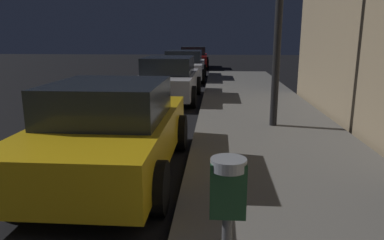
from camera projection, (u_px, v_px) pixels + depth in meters
parking_meter at (227, 215)px, 1.91m from camera, size 0.19×0.19×1.32m
car_yellow_cab at (111, 130)px, 5.44m from camera, size 2.08×4.04×1.43m
car_silver at (169, 79)px, 11.85m from camera, size 2.01×4.07×1.43m
car_white at (184, 66)px, 17.34m from camera, size 2.12×4.48×1.43m
car_red at (194, 58)px, 24.07m from camera, size 2.12×4.28×1.43m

